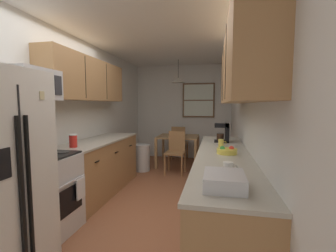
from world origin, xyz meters
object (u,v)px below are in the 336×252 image
(stove_range, at_px, (45,193))
(coffee_maker, at_px, (224,132))
(trash_bin, at_px, (142,158))
(mug_spare, at_px, (228,167))
(dining_table, at_px, (178,140))
(mug_by_coffeemaker, at_px, (221,143))
(dish_rack, at_px, (224,180))
(storage_canister, at_px, (73,141))
(table_serving_bowl, at_px, (181,134))
(dining_chair_near, at_px, (176,150))
(microwave_over_range, at_px, (31,84))
(fruit_bowl, at_px, (227,151))
(dining_chair_far, at_px, (179,141))

(stove_range, xyz_separation_m, coffee_maker, (2.01, 1.43, 0.58))
(trash_bin, relative_size, mug_spare, 4.76)
(stove_range, height_order, dining_table, stove_range)
(mug_by_coffeemaker, xyz_separation_m, dish_rack, (-0.02, -1.61, -0.00))
(storage_canister, bearing_deg, dining_table, 69.47)
(trash_bin, height_order, coffee_maker, coffee_maker)
(trash_bin, height_order, dish_rack, dish_rack)
(mug_by_coffeemaker, xyz_separation_m, table_serving_bowl, (-0.89, 2.35, -0.19))
(dining_table, relative_size, dish_rack, 2.84)
(mug_by_coffeemaker, bearing_deg, dining_chair_near, 119.03)
(microwave_over_range, distance_m, dining_table, 3.62)
(storage_canister, distance_m, mug_by_coffeemaker, 2.02)
(fruit_bowl, bearing_deg, microwave_over_range, -165.34)
(fruit_bowl, bearing_deg, dining_table, 110.67)
(mug_spare, xyz_separation_m, dish_rack, (-0.05, -0.36, 0.00))
(stove_range, height_order, microwave_over_range, microwave_over_range)
(dish_rack, bearing_deg, dining_table, 103.79)
(dining_table, height_order, dish_rack, dish_rack)
(dining_table, bearing_deg, microwave_over_range, -108.91)
(microwave_over_range, xyz_separation_m, fruit_bowl, (2.14, 0.56, -0.77))
(dining_chair_far, relative_size, mug_spare, 7.29)
(stove_range, bearing_deg, mug_spare, -6.81)
(trash_bin, height_order, mug_spare, mug_spare)
(dish_rack, height_order, table_serving_bowl, dish_rack)
(dining_chair_near, relative_size, fruit_bowl, 3.79)
(storage_canister, bearing_deg, coffee_maker, 23.16)
(coffee_maker, height_order, fruit_bowl, coffee_maker)
(stove_range, height_order, mug_spare, stove_range)
(dining_table, relative_size, mug_spare, 7.82)
(microwave_over_range, bearing_deg, mug_spare, -6.45)
(storage_canister, bearing_deg, dining_chair_far, 74.13)
(dining_table, height_order, trash_bin, dining_table)
(dining_chair_far, distance_m, table_serving_bowl, 0.60)
(table_serving_bowl, bearing_deg, mug_by_coffeemaker, -69.19)
(stove_range, bearing_deg, storage_canister, 90.56)
(trash_bin, bearing_deg, dining_table, 40.49)
(table_serving_bowl, bearing_deg, dining_chair_near, -91.42)
(stove_range, bearing_deg, mug_by_coffeemaker, 27.05)
(stove_range, distance_m, storage_canister, 0.77)
(dining_table, xyz_separation_m, mug_spare, (0.99, -3.50, 0.33))
(dining_table, height_order, mug_by_coffeemaker, mug_by_coffeemaker)
(dish_rack, bearing_deg, coffee_maker, 88.30)
(coffee_maker, relative_size, dish_rack, 0.85)
(dining_table, bearing_deg, fruit_bowl, -69.33)
(dining_chair_far, bearing_deg, dining_chair_near, -84.40)
(table_serving_bowl, bearing_deg, microwave_over_range, -109.49)
(microwave_over_range, bearing_deg, dining_chair_near, 66.15)
(storage_canister, xyz_separation_m, table_serving_bowl, (1.08, 2.79, -0.23))
(dining_chair_far, height_order, trash_bin, dining_chair_far)
(storage_canister, distance_m, coffee_maker, 2.20)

